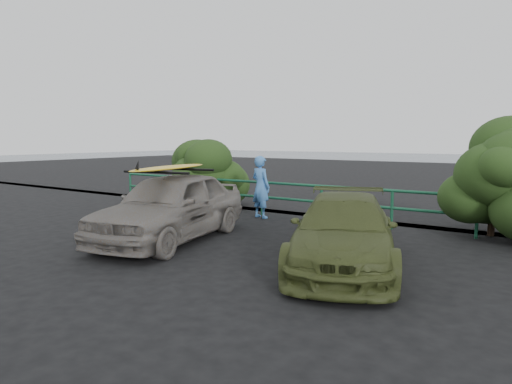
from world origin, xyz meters
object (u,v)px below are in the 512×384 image
Objects in this scene: olive_vehicle at (344,232)px; guardrail at (291,200)px; sedan at (171,206)px; surfboard at (170,168)px; man at (261,187)px.

guardrail is at bearing 109.54° from olive_vehicle.
sedan is 0.89m from surfboard.
man reaches higher than olive_vehicle.
man is (-0.75, -0.46, 0.39)m from guardrail.
guardrail is 7.66× the size of man.
man is at bearing -148.26° from guardrail.
surfboard is at bearing -100.78° from guardrail.
man reaches higher than surfboard.
man is at bearing 77.34° from surfboard.
sedan is 3.67m from man.
surfboard is (-0.00, 0.00, 0.89)m from sedan.
olive_vehicle is 5.38m from man.
sedan reaches higher than olive_vehicle.
guardrail is 3.15× the size of olive_vehicle.
sedan is (-0.79, -4.13, 0.27)m from guardrail.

